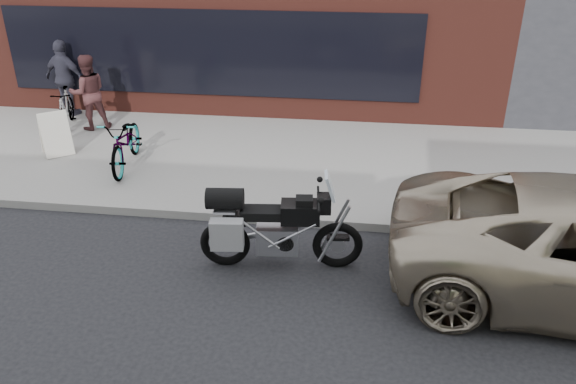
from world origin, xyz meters
name	(u,v)px	position (x,y,z in m)	size (l,w,h in m)	color
near_sidewalk	(280,152)	(0.00, 7.00, 0.07)	(44.00, 6.00, 0.15)	gray
storefront	(248,0)	(-2.00, 13.98, 2.25)	(14.00, 10.07, 4.50)	#5C261E
motorcycle	(270,228)	(0.48, 2.81, 0.64)	(2.35, 0.91, 1.49)	black
bicycle_front	(126,142)	(-2.83, 5.71, 0.67)	(0.68, 1.96, 1.03)	gray
bicycle_rear	(66,108)	(-5.13, 7.76, 0.60)	(0.42, 1.50, 0.90)	gray
sandwich_sign	(55,133)	(-4.56, 6.16, 0.60)	(0.76, 0.76, 0.90)	silver
cafe_patron_left	(88,93)	(-4.50, 7.73, 1.01)	(0.83, 0.65, 1.71)	#4B2829
cafe_patron_right	(65,78)	(-5.50, 8.60, 1.07)	(1.08, 0.45, 1.84)	#343240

